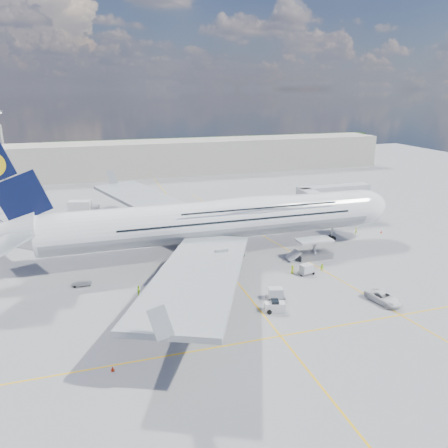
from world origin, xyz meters
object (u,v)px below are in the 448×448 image
object	(u,v)px
airliner	(216,220)
dolly_nose_far	(306,269)
crew_nose	(356,231)
crew_van	(292,269)
light_mast	(4,166)
catering_truck_outer	(83,210)
dolly_row_b	(126,332)
baggage_tug	(275,306)
cone_wing_left_inner	(158,232)
jet_bridge	(327,196)
crew_tug	(210,284)
cone_wing_right_outer	(113,368)
dolly_row_a	(173,301)
dolly_back	(82,284)
catering_truck_inner	(169,214)
cone_wing_left_outer	(118,226)
dolly_nose_near	(276,293)
cargo_loader	(313,252)
service_van	(383,298)
cone_wing_right_inner	(194,278)
crew_wing	(139,291)
crew_loader	(322,268)
cone_nose	(381,232)
dolly_row_c	(211,285)

from	to	relation	value
airliner	dolly_nose_far	world-z (taller)	airliner
airliner	crew_nose	bearing A→B (deg)	4.73
crew_nose	crew_van	world-z (taller)	crew_nose
light_mast	catering_truck_outer	xyz separation A→B (m)	(16.35, -1.79, -11.22)
dolly_row_b	crew_van	size ratio (longest dim) A/B	1.94
baggage_tug	cone_wing_left_inner	xyz separation A→B (m)	(-10.20, 39.93, -0.48)
light_mast	crew_van	xyz separation A→B (m)	(50.07, -47.51, -12.44)
dolly_nose_far	cone_wing_left_inner	world-z (taller)	dolly_nose_far
jet_bridge	crew_tug	distance (m)	43.58
dolly_row_b	cone_wing_right_outer	world-z (taller)	cone_wing_right_outer
dolly_row_a	dolly_back	world-z (taller)	dolly_row_a
cone_wing_left_inner	catering_truck_inner	bearing A→B (deg)	60.02
jet_bridge	catering_truck_inner	world-z (taller)	jet_bridge
cone_wing_left_outer	cone_wing_right_outer	bearing A→B (deg)	-94.84
crew_van	crew_tug	distance (m)	15.23
dolly_nose_near	crew_tug	distance (m)	10.28
light_mast	dolly_back	world-z (taller)	light_mast
cargo_loader	service_van	bearing A→B (deg)	-85.86
cargo_loader	dolly_back	bearing A→B (deg)	179.77
light_mast	cone_wing_right_inner	size ratio (longest dim) A/B	40.90
cone_wing_right_outer	cone_wing_left_inner	bearing A→B (deg)	75.17
crew_wing	crew_loader	bearing A→B (deg)	-72.13
dolly_nose_near	baggage_tug	xyz separation A→B (m)	(-1.63, -3.43, -0.18)
baggage_tug	cone_nose	bearing A→B (deg)	49.34
dolly_row_b	light_mast	bearing A→B (deg)	131.81
dolly_nose_near	cone_nose	bearing A→B (deg)	46.81
airliner	crew_tug	size ratio (longest dim) A/B	39.60
cargo_loader	baggage_tug	world-z (taller)	cargo_loader
catering_truck_outer	service_van	distance (m)	72.56
dolly_nose_near	crew_van	distance (m)	10.27
airliner	dolly_back	bearing A→B (deg)	-164.06
cone_nose	dolly_back	bearing A→B (deg)	-172.16
light_mast	baggage_tug	distance (m)	73.27
jet_bridge	baggage_tug	xyz separation A→B (m)	(-27.94, -34.78, -6.07)
service_van	cone_wing_left_inner	bearing A→B (deg)	110.54
cone_wing_left_inner	crew_wing	bearing A→B (deg)	-104.25
crew_loader	cargo_loader	bearing A→B (deg)	105.79
service_van	catering_truck_inner	bearing A→B (deg)	103.51
crew_wing	cone_wing_right_outer	distance (m)	18.19
service_van	crew_wing	size ratio (longest dim) A/B	3.18
baggage_tug	crew_wing	world-z (taller)	crew_wing
baggage_tug	cone_nose	xyz separation A→B (m)	(36.36, 25.47, -0.50)
dolly_row_b	cone_wing_left_outer	size ratio (longest dim) A/B	4.77
dolly_nose_near	crew_van	xyz separation A→B (m)	(6.57, 7.89, -0.20)
dolly_back	catering_truck_inner	bearing A→B (deg)	64.19
dolly_nose_far	dolly_row_a	bearing A→B (deg)	175.21
dolly_row_c	dolly_back	bearing A→B (deg)	178.53
cone_wing_right_outer	crew_wing	bearing A→B (deg)	74.18
light_mast	catering_truck_inner	bearing A→B (deg)	-19.43
crew_nose	cone_nose	bearing A→B (deg)	-37.90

